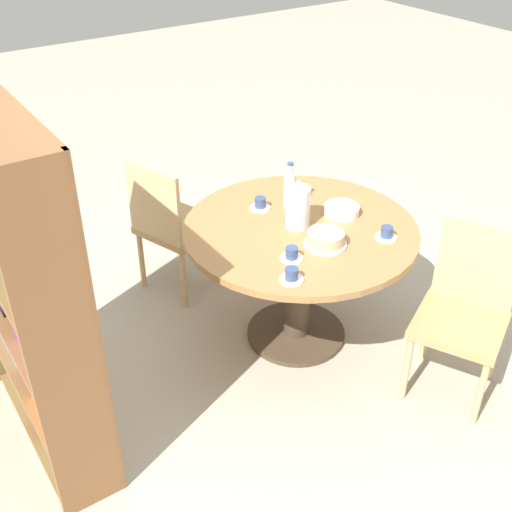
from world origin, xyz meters
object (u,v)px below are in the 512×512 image
object	(u,v)px
bookshelf	(30,293)
chair_a	(464,310)
coffee_pot	(298,206)
water_bottle	(290,189)
chair_b	(172,224)
cake_main	(326,239)
cup_d	(260,204)
cup_a	(387,234)
cup_c	(292,276)
cup_b	(292,254)

from	to	relation	value
bookshelf	chair_a	bearing A→B (deg)	65.08
coffee_pot	water_bottle	size ratio (longest dim) A/B	1.00
water_bottle	chair_a	bearing A→B (deg)	-159.00
chair_b	coffee_pot	bearing A→B (deg)	-175.93
cake_main	cup_d	xyz separation A→B (m)	(0.50, 0.05, -0.01)
chair_a	chair_b	size ratio (longest dim) A/B	1.00
cup_d	chair_a	bearing A→B (deg)	-153.59
water_bottle	cup_a	size ratio (longest dim) A/B	2.33
chair_b	cup_c	size ratio (longest dim) A/B	7.84
water_bottle	cake_main	bearing A→B (deg)	167.76
water_bottle	cup_c	size ratio (longest dim) A/B	2.33
coffee_pot	cup_b	size ratio (longest dim) A/B	2.32
cup_a	cup_d	size ratio (longest dim) A/B	1.00
chair_b	cake_main	world-z (taller)	chair_b
cup_c	cup_d	xyz separation A→B (m)	(0.65, -0.27, 0.00)
cup_a	cup_b	bearing A→B (deg)	77.86
coffee_pot	chair_b	bearing A→B (deg)	22.96
bookshelf	cup_a	distance (m)	1.72
chair_a	water_bottle	xyz separation A→B (m)	(0.96, 0.37, 0.36)
chair_b	cup_c	bearing A→B (deg)	161.94
cup_c	cup_a	bearing A→B (deg)	-87.01
coffee_pot	cup_a	xyz separation A→B (m)	(-0.35, -0.30, -0.09)
coffee_pot	cup_d	world-z (taller)	coffee_pot
bookshelf	cup_a	size ratio (longest dim) A/B	14.36
water_bottle	cup_d	world-z (taller)	water_bottle
cup_c	coffee_pot	bearing A→B (deg)	-40.07
chair_a	bookshelf	distance (m)	2.04
cup_b	cup_c	xyz separation A→B (m)	(-0.14, 0.11, 0.00)
cake_main	cup_b	bearing A→B (deg)	92.12
coffee_pot	cup_b	bearing A→B (deg)	138.09
chair_b	water_bottle	world-z (taller)	water_bottle
chair_a	cake_main	bearing A→B (deg)	-166.50
water_bottle	cake_main	distance (m)	0.44
water_bottle	cup_a	bearing A→B (deg)	-159.12
chair_b	coffee_pot	world-z (taller)	coffee_pot
cake_main	cup_c	world-z (taller)	cake_main
cup_c	cake_main	bearing A→B (deg)	-64.82
chair_b	bookshelf	bearing A→B (deg)	105.88
cup_b	bookshelf	bearing A→B (deg)	74.64
chair_a	coffee_pot	xyz separation A→B (m)	(0.77, 0.46, 0.38)
chair_a	chair_b	xyz separation A→B (m)	(1.56, 0.80, 0.00)
coffee_pot	water_bottle	bearing A→B (deg)	-25.51
water_bottle	cup_c	world-z (taller)	water_bottle
cup_b	chair_b	bearing A→B (deg)	6.85
cup_b	cup_c	world-z (taller)	same
cake_main	cup_c	bearing A→B (deg)	115.18
bookshelf	cup_b	xyz separation A→B (m)	(-0.32, -1.15, -0.05)
chair_b	cup_a	distance (m)	1.33
bookshelf	coffee_pot	bearing A→B (deg)	86.65
cake_main	coffee_pot	bearing A→B (deg)	0.37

